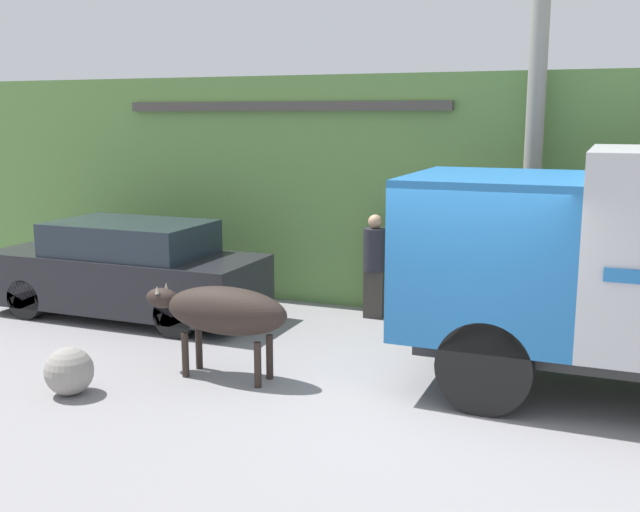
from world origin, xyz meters
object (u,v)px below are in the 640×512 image
Objects in this scene: utility_pole at (536,102)px; roadside_rock at (69,371)px; parked_suv at (127,271)px; pedestrian_on_hill at (375,262)px; brown_cow at (223,311)px.

utility_pole is 11.68× the size of roadside_rock.
parked_suv is at bearing 114.93° from roadside_rock.
pedestrian_on_hill is 0.25× the size of utility_pole.
pedestrian_on_hill is (3.80, 1.45, 0.16)m from parked_suv.
roadside_rock is (-1.42, -1.21, -0.58)m from brown_cow.
utility_pole is 7.50m from roadside_rock.
pedestrian_on_hill reaches higher than brown_cow.
pedestrian_on_hill is at bearing 17.82° from parked_suv.
brown_cow is at bearing 71.23° from pedestrian_on_hill.
parked_suv is at bearing 137.98° from brown_cow.
parked_suv is at bearing 16.50° from pedestrian_on_hill.
parked_suv is 3.58m from roadside_rock.
utility_pole reaches higher than brown_cow.
roadside_rock is at bearing -133.80° from utility_pole.
parked_suv is (-2.92, 2.00, -0.10)m from brown_cow.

